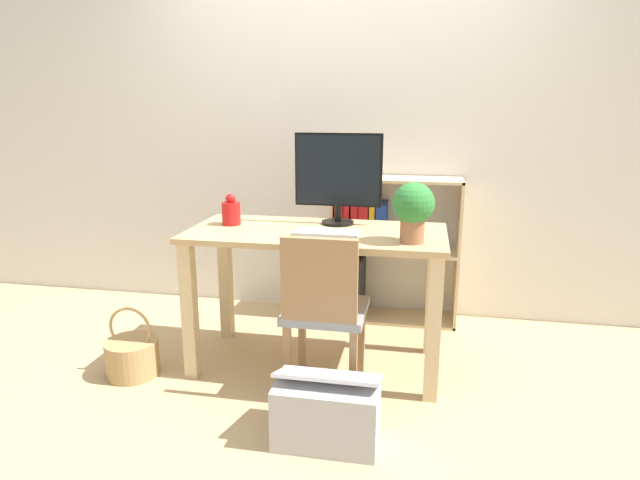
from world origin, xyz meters
The scene contains 11 objects.
ground_plane centered at (0.00, 0.00, 0.00)m, with size 10.00×10.00×0.00m, color tan.
wall_back centered at (0.00, 0.92, 1.30)m, with size 8.00×0.05×2.60m.
desk centered at (0.00, 0.00, 0.63)m, with size 1.38×0.64×0.78m.
monitor centered at (0.09, 0.18, 1.06)m, with size 0.49×0.18×0.51m.
keyboard centered at (0.07, -0.07, 0.79)m, with size 0.34×0.15×0.02m.
vase centered at (-0.50, 0.05, 0.85)m, with size 0.10×0.10×0.18m.
potted_plant centered at (0.51, -0.16, 0.95)m, with size 0.20×0.20×0.30m.
chair centered at (0.10, -0.32, 0.47)m, with size 0.40×0.40×0.85m.
bookshelf centered at (0.22, 0.74, 0.49)m, with size 0.84×0.28×0.97m.
basket centered at (-0.96, -0.32, 0.11)m, with size 0.28×0.28×0.39m.
storage_box centered at (0.19, -0.70, 0.15)m, with size 0.46×0.31×0.34m.
Camera 1 is at (0.55, -2.73, 1.44)m, focal length 30.00 mm.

